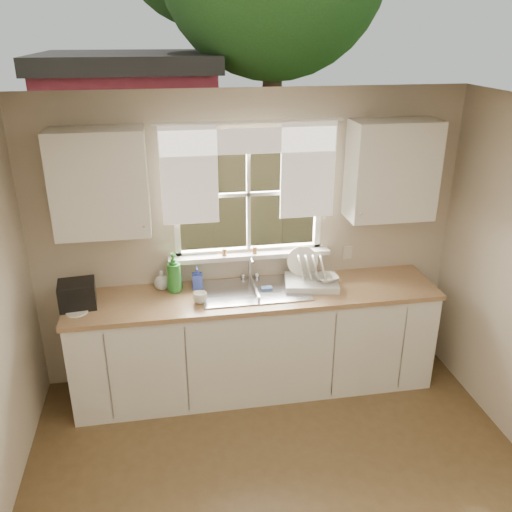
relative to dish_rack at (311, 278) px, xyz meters
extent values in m
cube|color=beige|center=(-0.48, 0.26, -0.41)|extent=(3.60, 0.02, 1.15)
cube|color=beige|center=(-0.48, 0.26, 1.34)|extent=(3.60, 0.02, 0.35)
cube|color=beige|center=(-1.68, 0.26, 0.67)|extent=(1.20, 0.02, 1.00)
cube|color=beige|center=(0.72, 0.26, 0.67)|extent=(1.20, 0.02, 1.00)
cube|color=silver|center=(-0.48, -1.74, 1.52)|extent=(3.60, 4.00, 0.02)
cube|color=white|center=(-0.48, 0.28, 0.17)|extent=(1.30, 0.06, 0.05)
cube|color=white|center=(-0.48, 0.28, 1.17)|extent=(1.30, 0.06, 0.05)
cube|color=white|center=(-1.08, 0.28, 0.67)|extent=(0.05, 0.06, 1.05)
cube|color=white|center=(0.12, 0.28, 0.67)|extent=(0.05, 0.06, 1.05)
cube|color=white|center=(-0.48, 0.28, 0.67)|extent=(0.03, 0.04, 1.00)
cube|color=white|center=(-0.48, 0.28, 0.67)|extent=(1.20, 0.04, 0.03)
cube|color=white|center=(-0.48, 0.22, 0.15)|extent=(1.38, 0.14, 0.04)
cylinder|color=white|center=(-0.48, 0.20, 1.27)|extent=(1.50, 0.02, 0.02)
cube|color=white|center=(-0.96, 0.21, 0.87)|extent=(0.45, 0.02, 0.80)
cube|color=white|center=(0.00, 0.21, 0.87)|extent=(0.45, 0.02, 0.80)
cube|color=white|center=(-0.48, 0.21, 1.12)|extent=(1.40, 0.02, 0.20)
cube|color=white|center=(-0.48, -0.06, -0.55)|extent=(3.00, 0.62, 0.87)
cube|color=#A57D52|center=(-0.48, -0.06, -0.09)|extent=(3.04, 0.65, 0.04)
cube|color=white|center=(-1.63, 0.09, 0.87)|extent=(0.70, 0.33, 0.80)
cube|color=white|center=(0.67, 0.09, 0.87)|extent=(0.70, 0.33, 0.80)
cube|color=beige|center=(0.40, 0.25, 0.10)|extent=(0.08, 0.01, 0.12)
cylinder|color=brown|center=(-0.70, 0.20, 0.20)|extent=(0.04, 0.04, 0.06)
cylinder|color=brown|center=(-0.44, 0.20, 0.20)|extent=(0.04, 0.04, 0.06)
cube|color=#335421|center=(-0.48, 5.26, -1.00)|extent=(20.00, 10.00, 0.02)
cube|color=#917C50|center=(-0.48, 3.26, -0.08)|extent=(8.00, 0.10, 1.80)
cube|color=maroon|center=(-1.68, 6.76, 0.12)|extent=(3.00, 3.00, 2.20)
cube|color=black|center=(-1.68, 6.76, 1.37)|extent=(3.20, 3.20, 0.30)
cylinder|color=#423021|center=(0.92, 6.26, 0.62)|extent=(0.36, 0.36, 3.20)
cube|color=#B7B7BC|center=(-0.48, -0.03, -0.15)|extent=(0.84, 0.46, 0.18)
cube|color=#B7B7BC|center=(-0.48, -0.03, -0.07)|extent=(0.88, 0.50, 0.01)
cube|color=#B7B7BC|center=(-0.48, -0.03, -0.09)|extent=(0.02, 0.41, 0.14)
cylinder|color=silver|center=(-0.48, 0.22, 0.04)|extent=(0.03, 0.03, 0.22)
cylinder|color=silver|center=(-0.48, 0.14, 0.15)|extent=(0.02, 0.18, 0.02)
sphere|color=silver|center=(-0.54, 0.22, -0.04)|extent=(0.05, 0.05, 0.05)
sphere|color=silver|center=(-0.42, 0.22, -0.04)|extent=(0.05, 0.05, 0.05)
cube|color=white|center=(0.00, -0.01, -0.04)|extent=(0.49, 0.40, 0.06)
cylinder|color=white|center=(-0.05, 0.11, 0.11)|extent=(0.27, 0.12, 0.25)
cylinder|color=white|center=(-0.09, 0.01, 0.10)|extent=(0.11, 0.23, 0.22)
cylinder|color=white|center=(-0.03, 0.00, 0.10)|extent=(0.11, 0.23, 0.22)
cylinder|color=white|center=(0.03, -0.01, 0.10)|extent=(0.11, 0.23, 0.22)
cylinder|color=white|center=(0.09, -0.02, 0.10)|extent=(0.11, 0.23, 0.22)
imported|color=beige|center=(0.12, -0.05, 0.01)|extent=(0.22, 0.22, 0.05)
imported|color=#2B862E|center=(-1.13, 0.09, 0.10)|extent=(0.17, 0.17, 0.34)
imported|color=#2F42B1|center=(-0.94, 0.12, 0.02)|extent=(0.09, 0.09, 0.19)
imported|color=#F1EEC7|center=(-1.24, 0.15, 0.01)|extent=(0.16, 0.16, 0.17)
cylinder|color=white|center=(-1.88, -0.16, -0.07)|extent=(0.17, 0.17, 0.01)
imported|color=silver|center=(-0.94, -0.16, -0.03)|extent=(0.14, 0.14, 0.09)
cube|color=black|center=(-1.88, -0.05, 0.03)|extent=(0.30, 0.27, 0.20)
camera|label=1|loc=(-1.15, -3.97, 1.93)|focal=38.00mm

